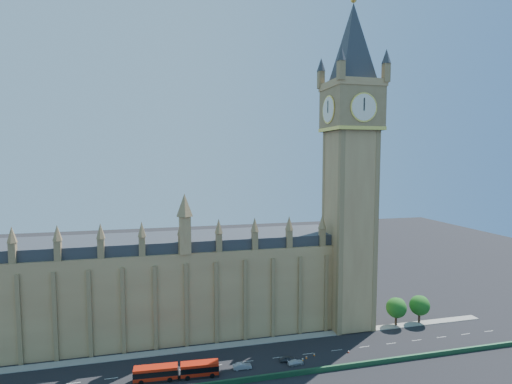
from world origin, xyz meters
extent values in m
plane|color=black|center=(0.00, 0.00, 0.00)|extent=(400.00, 400.00, 0.00)
cube|color=#9B744B|center=(-25.00, 22.00, 12.50)|extent=(120.00, 20.00, 25.00)
cube|color=#2D3035|center=(-25.00, 22.00, 26.50)|extent=(120.00, 18.00, 3.00)
cube|color=#9B744B|center=(38.00, 14.00, 29.00)|extent=(12.00, 12.00, 58.00)
cube|color=olive|center=(38.00, 14.00, 64.00)|extent=(14.00, 14.00, 12.00)
cylinder|color=silver|center=(38.00, 6.85, 64.00)|extent=(7.20, 0.30, 7.20)
cube|color=#9B744B|center=(38.00, 14.00, 71.00)|extent=(14.50, 14.50, 2.00)
pyramid|color=#2D3035|center=(38.00, 14.00, 94.00)|extent=(20.59, 20.59, 22.00)
sphere|color=#F2C64C|center=(38.00, 14.00, 94.80)|extent=(1.80, 1.80, 1.80)
cube|color=#1E4C2D|center=(0.00, -9.00, 0.60)|extent=(160.00, 0.60, 1.20)
cube|color=gray|center=(0.00, 9.50, 0.08)|extent=(160.00, 3.00, 0.16)
cylinder|color=#382619|center=(52.00, 10.00, 2.00)|extent=(0.70, 0.70, 4.00)
sphere|color=#1A4E14|center=(52.00, 10.00, 5.50)|extent=(6.00, 6.00, 6.00)
sphere|color=#1A4E14|center=(52.80, 10.30, 6.10)|extent=(4.38, 4.38, 4.38)
cylinder|color=#382619|center=(60.00, 10.00, 2.00)|extent=(0.70, 0.70, 4.00)
sphere|color=#1A4E14|center=(60.00, 10.00, 5.50)|extent=(6.00, 6.00, 6.00)
sphere|color=#1A4E14|center=(60.80, 10.30, 6.10)|extent=(4.38, 4.38, 4.38)
cube|color=#B81E0C|center=(-18.05, -3.28, 1.63)|extent=(9.90, 3.28, 3.25)
cube|color=#B81E0C|center=(-8.20, -3.87, 1.63)|extent=(8.82, 3.22, 3.25)
cube|color=black|center=(-18.05, -3.28, 2.02)|extent=(9.96, 3.34, 1.24)
cube|color=black|center=(-8.20, -3.87, 2.02)|extent=(8.87, 3.27, 1.24)
cylinder|color=black|center=(-13.39, -3.56, 1.46)|extent=(1.00, 2.65, 2.60)
cylinder|color=black|center=(-21.25, -4.45, 0.54)|extent=(1.10, 0.39, 1.08)
cylinder|color=black|center=(-21.09, -1.75, 0.54)|extent=(1.10, 0.39, 1.08)
cylinder|color=black|center=(-15.01, -4.82, 0.54)|extent=(1.10, 0.39, 1.08)
cylinder|color=black|center=(-14.85, -2.12, 0.54)|extent=(1.10, 0.39, 1.08)
cylinder|color=black|center=(-11.05, -5.06, 0.54)|extent=(1.10, 0.39, 1.08)
cylinder|color=black|center=(-10.89, -2.35, 0.54)|extent=(1.10, 0.39, 1.08)
cylinder|color=black|center=(-5.51, -5.39, 0.54)|extent=(1.10, 0.39, 1.08)
cylinder|color=black|center=(-5.34, -2.68, 0.54)|extent=(1.10, 0.39, 1.08)
imported|color=#3C3F44|center=(13.64, -2.44, 0.68)|extent=(4.14, 2.05, 1.36)
imported|color=#9B9DA2|center=(2.00, -3.17, 0.74)|extent=(4.51, 1.67, 1.48)
imported|color=silver|center=(15.08, -4.31, 0.59)|extent=(4.27, 2.18, 1.19)
cube|color=black|center=(18.70, -2.20, 0.02)|extent=(0.54, 0.54, 0.04)
cone|color=orange|center=(18.70, -2.20, 0.35)|extent=(0.59, 0.59, 0.71)
cylinder|color=white|center=(18.70, -2.20, 0.45)|extent=(0.34, 0.34, 0.12)
cube|color=black|center=(21.12, -1.38, 0.02)|extent=(0.48, 0.48, 0.04)
cone|color=orange|center=(21.12, -1.38, 0.37)|extent=(0.53, 0.53, 0.73)
cylinder|color=white|center=(21.12, -1.38, 0.47)|extent=(0.36, 0.36, 0.13)
cube|color=black|center=(17.33, -3.07, 0.02)|extent=(0.47, 0.47, 0.04)
cone|color=orange|center=(17.33, -3.07, 0.39)|extent=(0.52, 0.52, 0.78)
cylinder|color=white|center=(17.33, -3.07, 0.50)|extent=(0.38, 0.38, 0.13)
cube|color=black|center=(30.35, -2.00, 0.02)|extent=(0.39, 0.39, 0.04)
cone|color=#FF340D|center=(30.35, -2.00, 0.32)|extent=(0.43, 0.43, 0.64)
cylinder|color=white|center=(30.35, -2.00, 0.41)|extent=(0.31, 0.31, 0.11)
camera|label=1|loc=(-16.69, -92.62, 50.34)|focal=28.00mm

